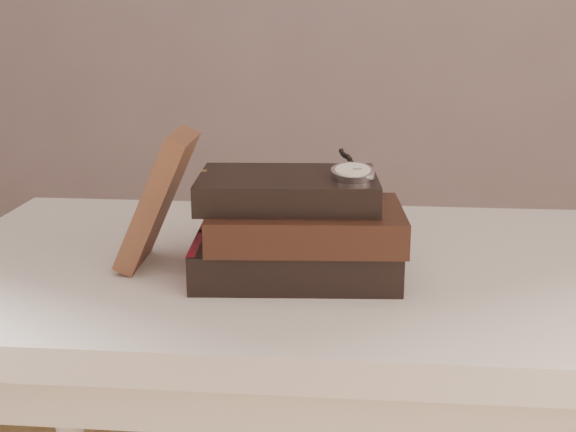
{
  "coord_description": "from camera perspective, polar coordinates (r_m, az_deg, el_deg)",
  "views": [
    {
      "loc": [
        0.07,
        -0.62,
        1.07
      ],
      "look_at": [
        -0.02,
        0.29,
        0.82
      ],
      "focal_mm": 48.11,
      "sensor_mm": 36.0,
      "label": 1
    }
  ],
  "objects": [
    {
      "name": "table",
      "position": [
        1.06,
        1.27,
        -7.96
      ],
      "size": [
        1.0,
        0.6,
        0.75
      ],
      "color": "silver",
      "rests_on": "ground"
    },
    {
      "name": "book_stack",
      "position": [
        0.95,
        0.69,
        -0.97
      ],
      "size": [
        0.27,
        0.19,
        0.13
      ],
      "color": "black",
      "rests_on": "table"
    },
    {
      "name": "journal",
      "position": [
        1.0,
        -9.61,
        1.25
      ],
      "size": [
        0.1,
        0.11,
        0.18
      ],
      "primitive_type": "cube",
      "rotation": [
        0.0,
        0.42,
        0.04
      ],
      "color": "#48291B",
      "rests_on": "table"
    },
    {
      "name": "pocket_watch",
      "position": [
        0.93,
        4.78,
        3.28
      ],
      "size": [
        0.06,
        0.15,
        0.02
      ],
      "color": "silver",
      "rests_on": "book_stack"
    },
    {
      "name": "eyeglasses",
      "position": [
        1.04,
        -4.23,
        1.04
      ],
      "size": [
        0.11,
        0.13,
        0.05
      ],
      "color": "silver",
      "rests_on": "book_stack"
    }
  ]
}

